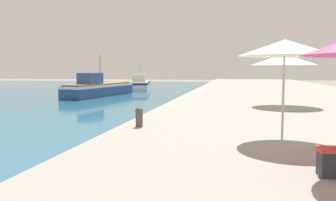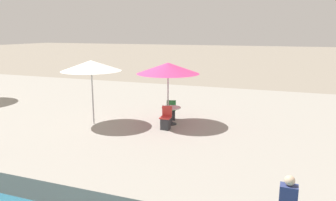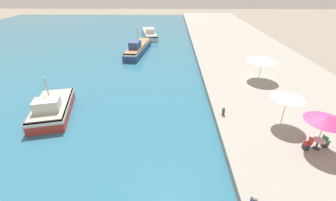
{
  "view_description": "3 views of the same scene",
  "coord_description": "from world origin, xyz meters",
  "px_view_note": "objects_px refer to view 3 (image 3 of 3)",
  "views": [
    {
      "loc": [
        3.76,
        6.29,
        2.52
      ],
      "look_at": [
        1.5,
        17.67,
        1.48
      ],
      "focal_mm": 35.0,
      "sensor_mm": 36.0,
      "label": 1
    },
    {
      "loc": [
        -6.24,
        7.79,
        4.51
      ],
      "look_at": [
        6.23,
        12.54,
        1.68
      ],
      "focal_mm": 35.0,
      "sensor_mm": 36.0,
      "label": 2
    },
    {
      "loc": [
        -3.69,
        0.33,
        10.86
      ],
      "look_at": [
        -4.0,
        18.0,
        1.28
      ],
      "focal_mm": 24.0,
      "sensor_mm": 36.0,
      "label": 3
    }
  ],
  "objects_px": {
    "cafe_umbrella_pink": "(327,118)",
    "cafe_umbrella_striped": "(263,59)",
    "fishing_boat_far": "(138,48)",
    "cafe_chair_left": "(307,145)",
    "cafe_chair_right": "(325,143)",
    "cafe_umbrella_white": "(288,96)",
    "fishing_boat_distant": "(149,33)",
    "mooring_bollard": "(223,111)",
    "cafe_table": "(318,143)",
    "fishing_boat_mid": "(52,108)"
  },
  "relations": [
    {
      "from": "fishing_boat_mid",
      "to": "fishing_boat_far",
      "type": "bearing_deg",
      "value": 61.52
    },
    {
      "from": "fishing_boat_distant",
      "to": "cafe_umbrella_white",
      "type": "xyz_separation_m",
      "value": [
        13.6,
        -33.33,
        2.38
      ]
    },
    {
      "from": "cafe_chair_left",
      "to": "cafe_chair_right",
      "type": "bearing_deg",
      "value": -81.29
    },
    {
      "from": "fishing_boat_mid",
      "to": "cafe_umbrella_striped",
      "type": "height_order",
      "value": "fishing_boat_mid"
    },
    {
      "from": "cafe_umbrella_pink",
      "to": "fishing_boat_far",
      "type": "bearing_deg",
      "value": 122.47
    },
    {
      "from": "fishing_boat_distant",
      "to": "mooring_bollard",
      "type": "relative_size",
      "value": 15.73
    },
    {
      "from": "fishing_boat_far",
      "to": "mooring_bollard",
      "type": "height_order",
      "value": "fishing_boat_far"
    },
    {
      "from": "cafe_umbrella_white",
      "to": "cafe_chair_left",
      "type": "distance_m",
      "value": 3.79
    },
    {
      "from": "fishing_boat_distant",
      "to": "cafe_umbrella_striped",
      "type": "height_order",
      "value": "fishing_boat_distant"
    },
    {
      "from": "fishing_boat_distant",
      "to": "cafe_umbrella_white",
      "type": "bearing_deg",
      "value": -80.14
    },
    {
      "from": "fishing_boat_far",
      "to": "cafe_umbrella_striped",
      "type": "height_order",
      "value": "fishing_boat_far"
    },
    {
      "from": "fishing_boat_mid",
      "to": "mooring_bollard",
      "type": "height_order",
      "value": "fishing_boat_mid"
    },
    {
      "from": "cafe_table",
      "to": "mooring_bollard",
      "type": "distance_m",
      "value": 6.95
    },
    {
      "from": "fishing_boat_far",
      "to": "fishing_boat_distant",
      "type": "distance_m",
      "value": 11.88
    },
    {
      "from": "fishing_boat_mid",
      "to": "fishing_boat_far",
      "type": "distance_m",
      "value": 20.17
    },
    {
      "from": "fishing_boat_far",
      "to": "cafe_umbrella_white",
      "type": "bearing_deg",
      "value": -49.35
    },
    {
      "from": "cafe_umbrella_white",
      "to": "cafe_chair_left",
      "type": "bearing_deg",
      "value": -83.09
    },
    {
      "from": "fishing_boat_mid",
      "to": "mooring_bollard",
      "type": "bearing_deg",
      "value": -16.76
    },
    {
      "from": "cafe_umbrella_white",
      "to": "cafe_table",
      "type": "xyz_separation_m",
      "value": [
        1.1,
        -3.08,
        -1.92
      ]
    },
    {
      "from": "fishing_boat_mid",
      "to": "cafe_umbrella_striped",
      "type": "xyz_separation_m",
      "value": [
        20.71,
        7.12,
        2.37
      ]
    },
    {
      "from": "cafe_chair_right",
      "to": "cafe_table",
      "type": "bearing_deg",
      "value": -90.0
    },
    {
      "from": "fishing_boat_distant",
      "to": "cafe_umbrella_striped",
      "type": "bearing_deg",
      "value": -70.82
    },
    {
      "from": "mooring_bollard",
      "to": "cafe_umbrella_striped",
      "type": "bearing_deg",
      "value": 54.26
    },
    {
      "from": "fishing_boat_mid",
      "to": "mooring_bollard",
      "type": "xyz_separation_m",
      "value": [
        15.06,
        -0.74,
        0.27
      ]
    },
    {
      "from": "cafe_chair_left",
      "to": "cafe_chair_right",
      "type": "relative_size",
      "value": 1.0
    },
    {
      "from": "fishing_boat_distant",
      "to": "cafe_table",
      "type": "xyz_separation_m",
      "value": [
        14.7,
        -36.41,
        0.46
      ]
    },
    {
      "from": "cafe_umbrella_white",
      "to": "cafe_umbrella_striped",
      "type": "xyz_separation_m",
      "value": [
        1.28,
        9.06,
        -0.01
      ]
    },
    {
      "from": "cafe_umbrella_pink",
      "to": "cafe_umbrella_white",
      "type": "xyz_separation_m",
      "value": [
        -1.15,
        2.91,
        0.11
      ]
    },
    {
      "from": "cafe_umbrella_pink",
      "to": "cafe_chair_left",
      "type": "xyz_separation_m",
      "value": [
        -0.77,
        -0.2,
        -2.03
      ]
    },
    {
      "from": "cafe_umbrella_striped",
      "to": "cafe_chair_right",
      "type": "bearing_deg",
      "value": -87.61
    },
    {
      "from": "cafe_umbrella_white",
      "to": "cafe_umbrella_striped",
      "type": "relative_size",
      "value": 0.79
    },
    {
      "from": "cafe_table",
      "to": "cafe_umbrella_pink",
      "type": "bearing_deg",
      "value": 73.9
    },
    {
      "from": "cafe_umbrella_pink",
      "to": "cafe_umbrella_striped",
      "type": "relative_size",
      "value": 0.77
    },
    {
      "from": "cafe_umbrella_white",
      "to": "cafe_umbrella_striped",
      "type": "distance_m",
      "value": 9.15
    },
    {
      "from": "fishing_boat_distant",
      "to": "cafe_chair_right",
      "type": "distance_m",
      "value": 39.29
    },
    {
      "from": "cafe_umbrella_striped",
      "to": "mooring_bollard",
      "type": "distance_m",
      "value": 9.9
    },
    {
      "from": "cafe_chair_left",
      "to": "cafe_table",
      "type": "bearing_deg",
      "value": -90.0
    },
    {
      "from": "cafe_chair_left",
      "to": "cafe_chair_right",
      "type": "distance_m",
      "value": 1.43
    },
    {
      "from": "cafe_table",
      "to": "cafe_chair_right",
      "type": "relative_size",
      "value": 0.88
    },
    {
      "from": "cafe_table",
      "to": "cafe_chair_right",
      "type": "distance_m",
      "value": 0.75
    },
    {
      "from": "cafe_umbrella_white",
      "to": "mooring_bollard",
      "type": "relative_size",
      "value": 4.09
    },
    {
      "from": "fishing_boat_distant",
      "to": "mooring_bollard",
      "type": "distance_m",
      "value": 33.42
    },
    {
      "from": "fishing_boat_far",
      "to": "cafe_table",
      "type": "bearing_deg",
      "value": -50.92
    },
    {
      "from": "fishing_boat_far",
      "to": "cafe_table",
      "type": "xyz_separation_m",
      "value": [
        15.47,
        -24.55,
        0.37
      ]
    },
    {
      "from": "fishing_boat_mid",
      "to": "cafe_umbrella_pink",
      "type": "relative_size",
      "value": 2.63
    },
    {
      "from": "cafe_umbrella_white",
      "to": "cafe_table",
      "type": "height_order",
      "value": "cafe_umbrella_white"
    },
    {
      "from": "cafe_chair_left",
      "to": "fishing_boat_distant",
      "type": "bearing_deg",
      "value": 18.18
    },
    {
      "from": "cafe_umbrella_white",
      "to": "cafe_chair_left",
      "type": "xyz_separation_m",
      "value": [
        0.38,
        -3.11,
        -2.13
      ]
    },
    {
      "from": "cafe_umbrella_striped",
      "to": "mooring_bollard",
      "type": "height_order",
      "value": "cafe_umbrella_striped"
    },
    {
      "from": "cafe_umbrella_white",
      "to": "cafe_chair_left",
      "type": "relative_size",
      "value": 2.94
    }
  ]
}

